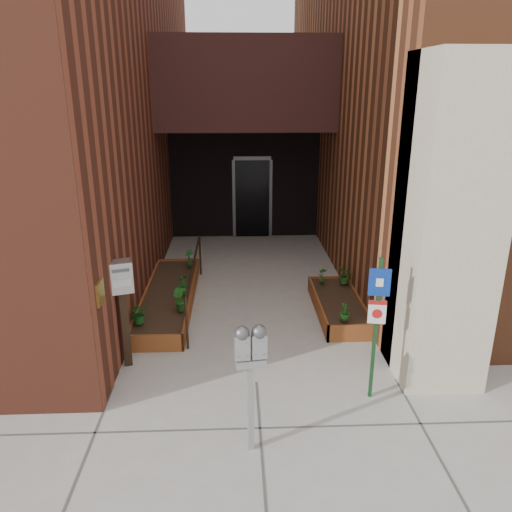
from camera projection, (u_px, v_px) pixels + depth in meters
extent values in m
plane|color=#9E9991|center=(256.00, 382.00, 7.05)|extent=(80.00, 80.00, 0.00)
cube|color=brown|center=(484.00, 42.00, 12.42)|extent=(8.00, 13.70, 10.00)
cube|color=#BDB191|center=(447.00, 227.00, 6.63)|extent=(1.10, 1.20, 4.40)
cube|color=black|center=(245.00, 84.00, 11.42)|extent=(4.20, 2.00, 2.00)
cube|color=black|center=(245.00, 181.00, 13.56)|extent=(4.00, 0.30, 3.00)
cube|color=black|center=(252.00, 199.00, 13.54)|extent=(0.90, 0.06, 2.10)
cube|color=#B79338|center=(100.00, 293.00, 6.30)|extent=(0.04, 0.30, 0.30)
cube|color=brown|center=(155.00, 343.00, 7.81)|extent=(0.90, 0.04, 0.30)
cube|color=brown|center=(179.00, 266.00, 11.17)|extent=(0.90, 0.04, 0.30)
cube|color=brown|center=(146.00, 298.00, 9.48)|extent=(0.04, 3.60, 0.30)
cube|color=brown|center=(192.00, 297.00, 9.51)|extent=(0.04, 3.60, 0.30)
cube|color=black|center=(169.00, 299.00, 9.50)|extent=(0.82, 3.52, 0.26)
cube|color=brown|center=(351.00, 333.00, 8.13)|extent=(0.80, 0.04, 0.30)
cube|color=brown|center=(328.00, 283.00, 10.17)|extent=(0.80, 0.04, 0.30)
cube|color=brown|center=(318.00, 306.00, 9.13)|extent=(0.04, 2.20, 0.30)
cube|color=brown|center=(359.00, 305.00, 9.16)|extent=(0.04, 2.20, 0.30)
cube|color=black|center=(338.00, 307.00, 9.15)|extent=(0.72, 2.12, 0.26)
cylinder|color=black|center=(187.00, 323.00, 7.81)|extent=(0.04, 0.04, 0.90)
cylinder|color=black|center=(200.00, 255.00, 10.93)|extent=(0.04, 0.04, 0.90)
cylinder|color=black|center=(194.00, 262.00, 9.23)|extent=(0.04, 3.30, 0.04)
cube|color=#9D9D9F|center=(251.00, 408.00, 5.60)|extent=(0.07, 0.07, 1.09)
cube|color=#9D9D9F|center=(251.00, 362.00, 5.41)|extent=(0.34, 0.17, 0.09)
cube|color=#9D9D9F|center=(242.00, 347.00, 5.33)|extent=(0.18, 0.13, 0.28)
sphere|color=#59595B|center=(242.00, 333.00, 5.27)|extent=(0.16, 0.16, 0.16)
cube|color=white|center=(243.00, 348.00, 5.27)|extent=(0.10, 0.02, 0.05)
cube|color=#B21414|center=(243.00, 355.00, 5.29)|extent=(0.10, 0.02, 0.03)
cube|color=#9D9D9F|center=(259.00, 346.00, 5.36)|extent=(0.18, 0.13, 0.28)
sphere|color=#59595B|center=(259.00, 332.00, 5.30)|extent=(0.16, 0.16, 0.16)
cube|color=white|center=(260.00, 346.00, 5.30)|extent=(0.10, 0.02, 0.05)
cube|color=#B21414|center=(260.00, 354.00, 5.32)|extent=(0.10, 0.02, 0.03)
cube|color=#153B19|center=(375.00, 330.00, 6.42)|extent=(0.05, 0.05, 1.98)
cube|color=navy|center=(380.00, 282.00, 6.17)|extent=(0.27, 0.06, 0.36)
cube|color=white|center=(380.00, 282.00, 6.17)|extent=(0.09, 0.03, 0.11)
cube|color=white|center=(377.00, 312.00, 6.31)|extent=(0.23, 0.05, 0.32)
cube|color=#B21414|center=(378.00, 303.00, 6.26)|extent=(0.22, 0.05, 0.05)
cylinder|color=#B21414|center=(377.00, 314.00, 6.30)|extent=(0.13, 0.03, 0.13)
cube|color=black|center=(125.00, 328.00, 7.31)|extent=(0.14, 0.14, 1.20)
cube|color=#B4B5B7|center=(121.00, 277.00, 7.05)|extent=(0.38, 0.33, 0.46)
cube|color=#59595B|center=(121.00, 271.00, 6.89)|extent=(0.23, 0.08, 0.04)
cube|color=white|center=(122.00, 283.00, 6.95)|extent=(0.25, 0.09, 0.11)
imported|color=#174F16|center=(139.00, 313.00, 8.10)|extent=(0.42, 0.42, 0.35)
imported|color=#1A4E16|center=(179.00, 300.00, 8.55)|extent=(0.30, 0.30, 0.39)
imported|color=#185418|center=(183.00, 284.00, 9.24)|extent=(0.29, 0.29, 0.38)
imported|color=#1B5E1F|center=(190.00, 258.00, 10.58)|extent=(0.29, 0.29, 0.39)
imported|color=#1C4F16|center=(345.00, 312.00, 8.19)|extent=(0.23, 0.23, 0.31)
imported|color=#1D5418|center=(323.00, 275.00, 9.72)|extent=(0.18, 0.18, 0.33)
imported|color=#275A19|center=(345.00, 275.00, 9.71)|extent=(0.35, 0.35, 0.35)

